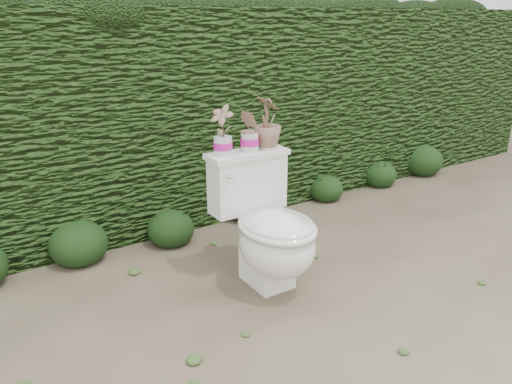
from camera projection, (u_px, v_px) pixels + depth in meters
ground at (301, 285)px, 3.02m from camera, size 60.00×60.00×0.00m
hedge at (180, 113)px, 4.01m from camera, size 8.00×1.00×1.60m
toilet at (269, 230)px, 2.91m from camera, size 0.50×0.69×0.78m
potted_plant_left at (223, 132)px, 2.84m from camera, size 0.15×0.17×0.28m
potted_plant_center at (250, 132)px, 2.93m from camera, size 0.13×0.15×0.23m
potted_plant_right at (268, 124)px, 2.99m from camera, size 0.17×0.17×0.30m
liriope_clump_2 at (78, 240)px, 3.27m from camera, size 0.38×0.38×0.30m
liriope_clump_3 at (171, 225)px, 3.54m from camera, size 0.33×0.33×0.27m
liriope_clump_4 at (247, 200)px, 3.98m from camera, size 0.37×0.37×0.29m
liriope_clump_5 at (326, 186)px, 4.39m from camera, size 0.31×0.31×0.24m
liriope_clump_6 at (379, 172)px, 4.76m from camera, size 0.33×0.33×0.26m
liriope_clump_7 at (422, 158)px, 5.10m from camera, size 0.41×0.41×0.33m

